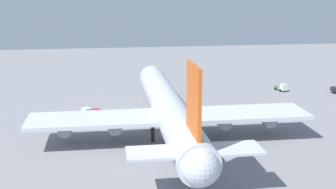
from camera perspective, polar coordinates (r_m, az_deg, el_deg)
The scene contains 5 objects.
ground_plane at distance 90.15m, azimuth -0.00°, elevation -5.28°, with size 262.89×262.89×0.00m, color gray.
cargo_airplane at distance 88.14m, azimuth 0.03°, elevation -1.78°, with size 65.72×53.92×18.97m.
fuel_truck at distance 131.41m, azimuth 14.31°, elevation 0.90°, with size 4.53×2.82×2.23m.
catering_truck at distance 103.69m, azimuth -9.88°, elevation -2.25°, with size 3.98×4.61×2.37m.
safety_cone_nose at distance 117.96m, azimuth -3.21°, elevation -0.49°, with size 0.51×0.51×0.73m, color orange.
Camera 1 is at (-84.31, 12.10, 29.54)m, focal length 47.64 mm.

